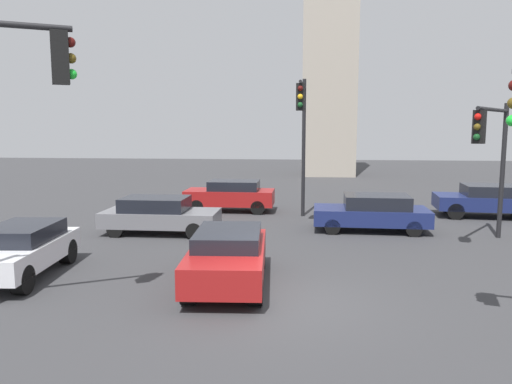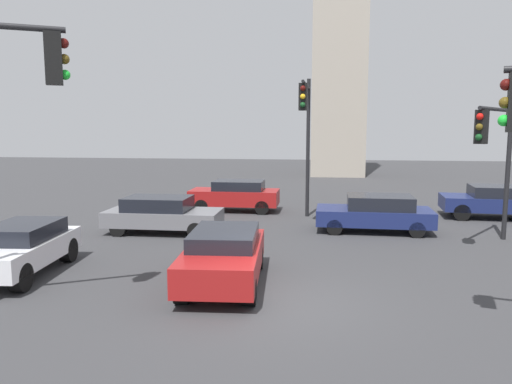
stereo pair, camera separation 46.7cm
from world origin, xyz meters
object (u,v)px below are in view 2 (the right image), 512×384
object	(u,v)px
car_2	(235,195)
car_1	(21,247)
car_3	(224,255)
traffic_light_3	(496,144)
traffic_light_2	(306,121)
car_4	(162,214)
car_5	(375,213)
car_6	(496,201)

from	to	relation	value
car_2	car_1	bearing A→B (deg)	69.72
car_2	car_3	xyz separation A→B (m)	(1.55, -10.70, -0.04)
traffic_light_3	car_1	bearing A→B (deg)	-36.69
traffic_light_3	car_3	world-z (taller)	traffic_light_3
traffic_light_2	traffic_light_3	bearing A→B (deg)	62.17
car_1	car_4	world-z (taller)	car_1
car_1	car_5	size ratio (longest dim) A/B	0.94
car_3	car_6	bearing A→B (deg)	132.45
traffic_light_2	car_2	world-z (taller)	traffic_light_2
car_2	car_3	bearing A→B (deg)	98.58
car_3	car_2	bearing A→B (deg)	-175.32
traffic_light_2	car_4	world-z (taller)	traffic_light_2
traffic_light_3	car_3	bearing A→B (deg)	-24.83
traffic_light_2	car_2	bearing A→B (deg)	-122.47
car_4	car_6	world-z (taller)	car_6
traffic_light_2	car_1	size ratio (longest dim) A/B	1.48
car_4	car_5	bearing A→B (deg)	9.13
car_1	car_2	bearing A→B (deg)	154.72
traffic_light_2	car_3	size ratio (longest dim) A/B	1.39
car_6	car_5	bearing A→B (deg)	36.70
car_1	car_2	size ratio (longest dim) A/B	0.98
traffic_light_2	car_6	bearing A→B (deg)	105.96
car_3	car_5	distance (m)	8.22
car_2	traffic_light_2	bearing A→B (deg)	145.36
traffic_light_3	car_5	size ratio (longest dim) A/B	1.10
car_4	car_1	bearing A→B (deg)	-110.21
car_2	car_4	distance (m)	5.40
traffic_light_2	car_5	world-z (taller)	traffic_light_2
car_6	car_2	bearing A→B (deg)	2.81
car_1	car_6	world-z (taller)	car_6
car_2	car_3	world-z (taller)	car_2
car_1	car_5	bearing A→B (deg)	119.52
traffic_light_2	traffic_light_3	distance (m)	7.16
traffic_light_2	traffic_light_3	xyz separation A→B (m)	(6.15, -3.59, -0.78)
traffic_light_2	car_6	size ratio (longest dim) A/B	1.33
traffic_light_2	car_5	distance (m)	4.63
traffic_light_2	car_2	distance (m)	5.29
car_4	traffic_light_2	bearing A→B (deg)	27.71
traffic_light_3	car_6	bearing A→B (deg)	-166.18
car_1	car_3	size ratio (longest dim) A/B	0.94
traffic_light_3	car_1	xyz separation A→B (m)	(-13.47, -4.70, -2.65)
car_2	car_4	xyz separation A→B (m)	(-1.92, -5.05, -0.06)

